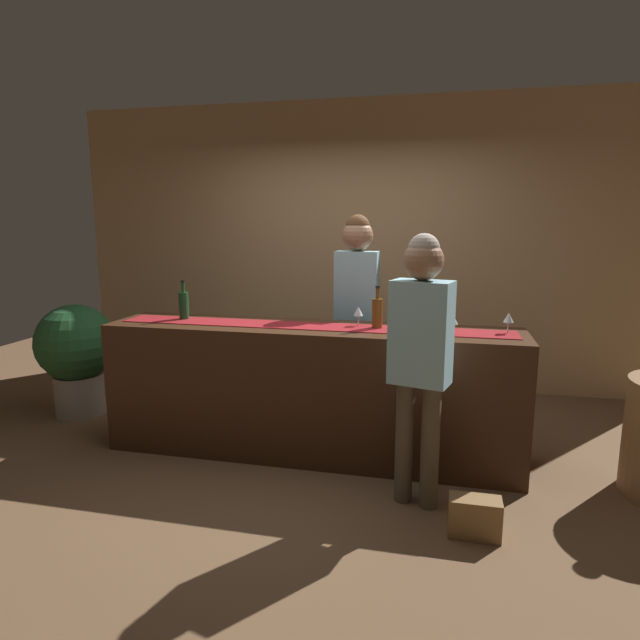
% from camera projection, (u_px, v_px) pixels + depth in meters
% --- Properties ---
extents(ground_plane, '(10.00, 10.00, 0.00)m').
position_uv_depth(ground_plane, '(311.00, 452.00, 4.01)').
color(ground_plane, brown).
extents(back_wall, '(6.00, 0.12, 2.90)m').
position_uv_depth(back_wall, '(354.00, 246.00, 5.57)').
color(back_wall, tan).
rests_on(back_wall, ground).
extents(bar_counter, '(2.99, 0.60, 0.96)m').
position_uv_depth(bar_counter, '(311.00, 391.00, 3.92)').
color(bar_counter, '#3D2314').
rests_on(bar_counter, ground).
extents(counter_runner_cloth, '(2.84, 0.28, 0.01)m').
position_uv_depth(counter_runner_cloth, '(311.00, 326.00, 3.84)').
color(counter_runner_cloth, maroon).
rests_on(counter_runner_cloth, bar_counter).
extents(wine_bottle_green, '(0.07, 0.07, 0.30)m').
position_uv_depth(wine_bottle_green, '(184.00, 305.00, 4.09)').
color(wine_bottle_green, '#194723').
rests_on(wine_bottle_green, bar_counter).
extents(wine_bottle_amber, '(0.07, 0.07, 0.30)m').
position_uv_depth(wine_bottle_amber, '(377.00, 313.00, 3.74)').
color(wine_bottle_amber, brown).
rests_on(wine_bottle_amber, bar_counter).
extents(wine_glass_near_customer, '(0.07, 0.07, 0.14)m').
position_uv_depth(wine_glass_near_customer, '(358.00, 312.00, 3.82)').
color(wine_glass_near_customer, silver).
rests_on(wine_glass_near_customer, bar_counter).
extents(wine_glass_mid_counter, '(0.07, 0.07, 0.14)m').
position_uv_depth(wine_glass_mid_counter, '(453.00, 320.00, 3.50)').
color(wine_glass_mid_counter, silver).
rests_on(wine_glass_mid_counter, bar_counter).
extents(wine_glass_far_end, '(0.07, 0.07, 0.14)m').
position_uv_depth(wine_glass_far_end, '(508.00, 318.00, 3.56)').
color(wine_glass_far_end, silver).
rests_on(wine_glass_far_end, bar_counter).
extents(bartender, '(0.35, 0.25, 1.75)m').
position_uv_depth(bartender, '(357.00, 298.00, 4.31)').
color(bartender, '#26262B').
rests_on(bartender, ground).
extents(customer_sipping, '(0.38, 0.28, 1.63)m').
position_uv_depth(customer_sipping, '(421.00, 343.00, 3.10)').
color(customer_sipping, brown).
rests_on(customer_sipping, ground).
extents(potted_plant_tall, '(0.68, 0.68, 0.99)m').
position_uv_depth(potted_plant_tall, '(76.00, 352.00, 4.71)').
color(potted_plant_tall, '#9E9389').
rests_on(potted_plant_tall, ground).
extents(handbag, '(0.28, 0.14, 0.22)m').
position_uv_depth(handbag, '(475.00, 517.00, 2.93)').
color(handbag, olive).
rests_on(handbag, ground).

